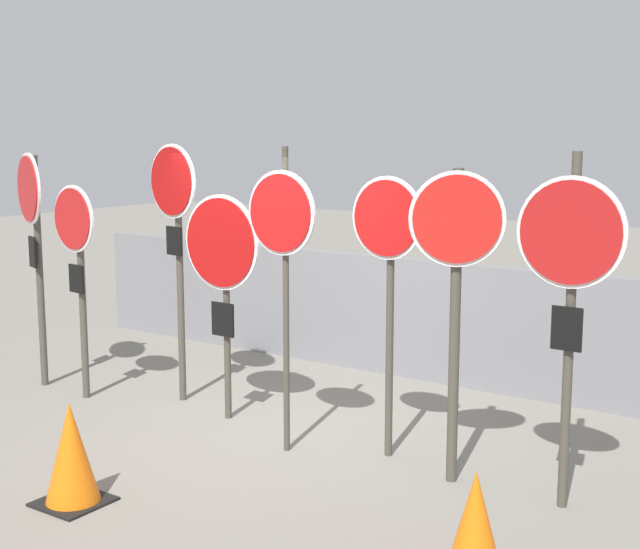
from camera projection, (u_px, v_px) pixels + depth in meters
The scene contains 12 objects.
ground_plane at pixel (263, 430), 8.16m from camera, with size 40.00×40.00×0.00m, color gray.
fence_back at pixel (392, 316), 9.96m from camera, with size 8.78×0.12×1.33m.
stop_sign_0 at pixel (33, 221), 9.32m from camera, with size 0.70×0.31×2.49m.
stop_sign_1 at pixel (76, 248), 8.90m from camera, with size 0.67×0.17×2.19m.
stop_sign_2 at pixel (175, 216), 8.77m from camera, with size 0.72×0.19×2.59m.
stop_sign_3 at pixel (222, 259), 8.23m from camera, with size 0.89×0.13×2.14m.
stop_sign_4 at pixel (282, 235), 7.32m from camera, with size 0.70×0.13×2.59m.
stop_sign_5 at pixel (388, 252), 7.22m from camera, with size 0.68×0.14×2.35m.
stop_sign_6 at pixel (456, 266), 6.67m from camera, with size 0.67×0.31×2.44m.
stop_sign_7 at pixel (570, 268), 6.18m from camera, with size 0.79×0.13×2.57m.
traffic_cone_0 at pixel (475, 524), 5.43m from camera, with size 0.42×0.42×0.67m.
traffic_cone_1 at pixel (71, 454), 6.49m from camera, with size 0.48×0.48×0.77m.
Camera 1 is at (4.87, -6.15, 2.69)m, focal length 50.00 mm.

